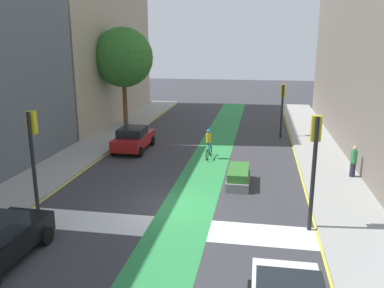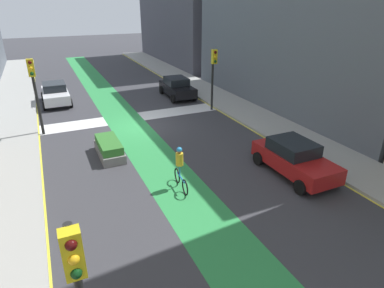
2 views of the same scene
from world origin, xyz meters
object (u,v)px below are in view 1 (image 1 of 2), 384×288
at_px(traffic_signal_near_left, 33,142).
at_px(traffic_signal_near_right, 315,152).
at_px(street_tree_near, 123,58).
at_px(median_planter, 238,177).
at_px(pedestrian_sidewalk_right_a, 353,161).
at_px(traffic_signal_far_right, 282,100).
at_px(car_red_left_far, 133,138).
at_px(cyclist_in_lane, 209,143).

bearing_deg(traffic_signal_near_left, traffic_signal_near_right, 0.25).
height_order(street_tree_near, median_planter, street_tree_near).
height_order(pedestrian_sidewalk_right_a, median_planter, pedestrian_sidewalk_right_a).
xyz_separation_m(traffic_signal_far_right, car_red_left_far, (-9.81, -5.49, -2.00)).
distance_m(traffic_signal_near_right, car_red_left_far, 14.46).
bearing_deg(traffic_signal_near_left, median_planter, 28.64).
relative_size(traffic_signal_far_right, median_planter, 1.48).
bearing_deg(traffic_signal_far_right, car_red_left_far, -150.76).
bearing_deg(car_red_left_far, traffic_signal_far_right, 29.24).
bearing_deg(car_red_left_far, median_planter, -36.64).
distance_m(traffic_signal_far_right, median_planter, 11.45).
height_order(pedestrian_sidewalk_right_a, street_tree_near, street_tree_near).
height_order(traffic_signal_near_right, car_red_left_far, traffic_signal_near_right).
bearing_deg(traffic_signal_near_right, pedestrian_sidewalk_right_a, 65.65).
xyz_separation_m(traffic_signal_near_right, traffic_signal_near_left, (-11.34, -0.05, -0.10)).
distance_m(traffic_signal_near_right, street_tree_near, 21.53).
xyz_separation_m(pedestrian_sidewalk_right_a, median_planter, (-5.85, -1.81, -0.58)).
distance_m(traffic_signal_near_left, street_tree_near, 17.21).
distance_m(traffic_signal_near_left, pedestrian_sidewalk_right_a, 15.68).
height_order(traffic_signal_near_left, pedestrian_sidewalk_right_a, traffic_signal_near_left).
bearing_deg(median_planter, traffic_signal_near_right, -56.37).
relative_size(pedestrian_sidewalk_right_a, median_planter, 0.61).
bearing_deg(traffic_signal_near_left, street_tree_near, 96.16).
xyz_separation_m(traffic_signal_near_right, street_tree_near, (-13.16, 16.84, 2.65)).
distance_m(traffic_signal_far_right, car_red_left_far, 11.42).
xyz_separation_m(traffic_signal_near_right, cyclist_in_lane, (-5.10, 8.89, -2.13)).
height_order(cyclist_in_lane, median_planter, cyclist_in_lane).
xyz_separation_m(traffic_signal_near_left, traffic_signal_far_right, (10.87, 15.46, -0.20)).
bearing_deg(cyclist_in_lane, car_red_left_far, 168.82).
distance_m(car_red_left_far, cyclist_in_lane, 5.27).
bearing_deg(median_planter, pedestrian_sidewalk_right_a, 17.15).
xyz_separation_m(traffic_signal_near_right, median_planter, (-3.00, 4.50, -2.70)).
bearing_deg(traffic_signal_far_right, traffic_signal_near_right, -88.27).
height_order(traffic_signal_near_right, pedestrian_sidewalk_right_a, traffic_signal_near_right).
distance_m(cyclist_in_lane, median_planter, 4.90).
bearing_deg(traffic_signal_far_right, pedestrian_sidewalk_right_a, -69.94).
relative_size(traffic_signal_near_left, traffic_signal_far_right, 1.08).
xyz_separation_m(traffic_signal_near_left, street_tree_near, (-1.82, 16.89, 2.75)).
relative_size(traffic_signal_far_right, car_red_left_far, 0.95).
bearing_deg(car_red_left_far, traffic_signal_near_right, -43.99).
bearing_deg(pedestrian_sidewalk_right_a, traffic_signal_near_left, -155.86).
xyz_separation_m(pedestrian_sidewalk_right_a, street_tree_near, (-16.01, 10.53, 4.77)).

